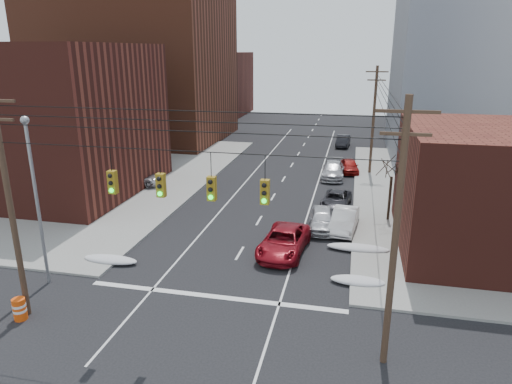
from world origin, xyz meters
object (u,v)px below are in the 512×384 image
at_px(parked_car_d, 333,170).
at_px(parked_car_e, 349,166).
at_px(lot_car_d, 77,177).
at_px(lot_car_b, 139,178).
at_px(lot_car_c, 76,174).
at_px(construction_barrel, 20,309).
at_px(parked_car_a, 322,219).
at_px(parked_car_b, 344,220).
at_px(red_pickup, 284,241).
at_px(parked_car_f, 343,141).
at_px(parked_car_c, 336,200).
at_px(lot_car_a, 81,191).

height_order(parked_car_d, parked_car_e, parked_car_d).
height_order(parked_car_e, lot_car_d, lot_car_d).
relative_size(lot_car_b, lot_car_c, 1.06).
bearing_deg(parked_car_e, construction_barrel, -123.22).
relative_size(parked_car_a, lot_car_d, 1.02).
distance_m(parked_car_a, parked_car_b, 1.61).
xyz_separation_m(red_pickup, parked_car_a, (2.06, 4.59, -0.02)).
height_order(lot_car_c, construction_barrel, lot_car_c).
bearing_deg(parked_car_f, lot_car_c, -133.63).
distance_m(parked_car_c, parked_car_d, 9.16).
bearing_deg(lot_car_a, parked_car_d, -58.51).
bearing_deg(lot_car_c, lot_car_b, -106.46).
height_order(red_pickup, parked_car_f, red_pickup).
relative_size(lot_car_c, construction_barrel, 4.19).
relative_size(parked_car_a, lot_car_c, 0.97).
distance_m(parked_car_d, parked_car_f, 16.15).
height_order(parked_car_d, lot_car_a, lot_car_a).
relative_size(lot_car_a, lot_car_c, 0.95).
bearing_deg(lot_car_d, lot_car_b, -63.08).
distance_m(red_pickup, parked_car_b, 6.01).
distance_m(parked_car_a, lot_car_c, 25.75).
bearing_deg(parked_car_b, parked_car_c, 105.34).
distance_m(red_pickup, parked_car_a, 5.03).
xyz_separation_m(parked_car_f, construction_barrel, (-13.76, -45.22, -0.19)).
bearing_deg(lot_car_d, lot_car_a, -128.72).
distance_m(parked_car_b, lot_car_b, 20.65).
height_order(parked_car_f, lot_car_b, parked_car_f).
distance_m(parked_car_c, lot_car_b, 18.72).
relative_size(red_pickup, parked_car_e, 1.34).
relative_size(parked_car_e, lot_car_b, 0.87).
distance_m(lot_car_c, lot_car_d, 1.86).
relative_size(parked_car_f, lot_car_b, 0.94).
distance_m(parked_car_e, lot_car_d, 27.41).
bearing_deg(parked_car_f, parked_car_b, -83.97).
relative_size(parked_car_b, parked_car_c, 1.03).
bearing_deg(lot_car_a, lot_car_d, 37.71).
xyz_separation_m(lot_car_a, lot_car_d, (-2.77, 3.75, 0.02)).
distance_m(parked_car_f, construction_barrel, 47.26).
bearing_deg(parked_car_a, parked_car_b, 1.44).
bearing_deg(parked_car_a, parked_car_f, 84.24).
height_order(parked_car_e, lot_car_b, lot_car_b).
bearing_deg(lot_car_b, parked_car_c, -99.32).
height_order(parked_car_e, lot_car_a, lot_car_a).
distance_m(parked_car_e, lot_car_c, 27.89).
height_order(parked_car_e, parked_car_f, parked_car_f).
bearing_deg(parked_car_f, parked_car_d, -87.76).
bearing_deg(parked_car_b, red_pickup, -121.60).
relative_size(parked_car_c, parked_car_e, 1.08).
bearing_deg(parked_car_b, lot_car_c, 170.46).
bearing_deg(parked_car_c, parked_car_e, 92.12).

